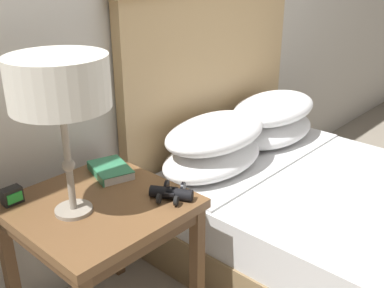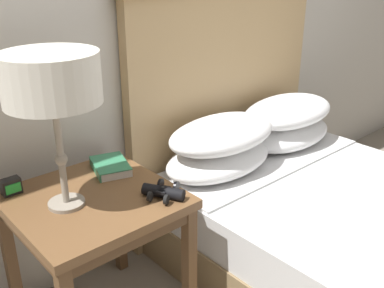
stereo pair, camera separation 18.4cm
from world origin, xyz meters
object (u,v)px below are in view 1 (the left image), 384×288
Objects in this scene: table_lamp at (59,85)px; binoculars_pair at (171,193)px; nightstand at (100,220)px; book_on_nightstand at (110,170)px; bed at (335,213)px; alarm_clock at (12,196)px.

binoculars_pair is (0.29, -0.19, -0.43)m from table_lamp.
binoculars_pair is (0.20, -0.18, 0.10)m from nightstand.
nightstand is 0.24m from book_on_nightstand.
nightstand is at bearing 137.21° from binoculars_pair.
nightstand is 3.77× the size of binoculars_pair.
nightstand is at bearing -139.45° from book_on_nightstand.
nightstand is 1.10× the size of table_lamp.
bed reaches higher than book_on_nightstand.
book_on_nightstand is 1.41× the size of binoculars_pair.
alarm_clock reaches higher than nightstand.
book_on_nightstand is 0.39m from alarm_clock.
bed is 8.39× the size of book_on_nightstand.
alarm_clock is (-1.21, 0.69, 0.34)m from bed.
bed is 1.42m from table_lamp.
bed reaches higher than alarm_clock.
table_lamp is at bearing -61.45° from alarm_clock.
book_on_nightstand is at bearing 40.55° from nightstand.
nightstand is 0.32× the size of bed.
nightstand is at bearing 154.70° from bed.
binoculars_pair is at bearing -44.19° from alarm_clock.
table_lamp is at bearing 176.58° from nightstand.
book_on_nightstand is (-0.83, 0.62, 0.33)m from bed.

